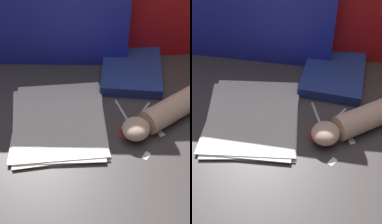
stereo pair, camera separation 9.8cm
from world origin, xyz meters
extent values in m
plane|color=#3D3838|center=(0.00, 0.00, 0.00)|extent=(6.00, 6.00, 0.00)
cube|color=white|center=(-0.08, 0.03, 0.00)|extent=(0.30, 0.34, 0.00)
cube|color=white|center=(-0.07, 0.02, 0.00)|extent=(0.30, 0.34, 0.00)
cube|color=white|center=(-0.07, 0.03, 0.01)|extent=(0.30, 0.34, 0.00)
cube|color=white|center=(-0.07, 0.03, 0.01)|extent=(0.32, 0.36, 0.00)
cube|color=white|center=(-0.07, 0.03, 0.01)|extent=(0.31, 0.34, 0.00)
cube|color=navy|center=(0.22, 0.23, 0.02)|extent=(0.27, 0.31, 0.04)
sphere|color=silver|center=(0.16, -0.02, 0.00)|extent=(0.01, 0.01, 0.01)
cylinder|color=silver|center=(0.15, 0.04, 0.00)|extent=(0.04, 0.13, 0.01)
torus|color=red|center=(0.17, -0.05, 0.00)|extent=(0.07, 0.07, 0.01)
cylinder|color=silver|center=(0.20, 0.03, 0.00)|extent=(0.09, 0.10, 0.01)
torus|color=red|center=(0.14, -0.05, 0.00)|extent=(0.08, 0.08, 0.01)
cylinder|color=beige|center=(0.30, 0.00, 0.04)|extent=(0.23, 0.17, 0.08)
ellipsoid|color=beige|center=(0.16, -0.07, 0.04)|extent=(0.12, 0.12, 0.06)
cube|color=white|center=(0.25, -0.06, 0.00)|extent=(0.03, 0.03, 0.00)
cube|color=white|center=(0.18, -0.14, 0.00)|extent=(0.03, 0.03, 0.00)
camera|label=1|loc=(-0.05, -0.65, 0.78)|focal=50.00mm
camera|label=2|loc=(0.05, -0.66, 0.78)|focal=50.00mm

